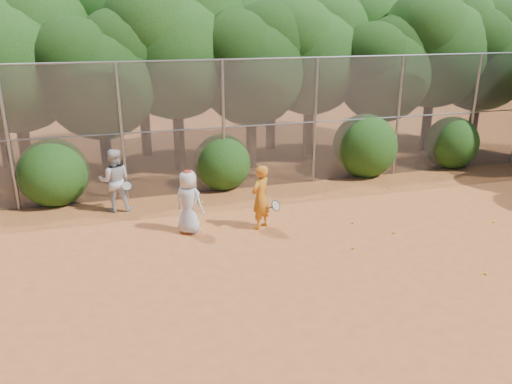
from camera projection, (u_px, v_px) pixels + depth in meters
name	position (u px, v px, depth m)	size (l,w,h in m)	color
ground	(334.00, 274.00, 10.63)	(80.00, 80.00, 0.00)	#AA5726
fence_back	(251.00, 124.00, 15.34)	(20.05, 0.09, 4.03)	gray
tree_1	(12.00, 52.00, 15.13)	(4.64, 4.03, 6.35)	black
tree_2	(100.00, 71.00, 15.34)	(3.99, 3.47, 5.47)	black
tree_3	(176.00, 41.00, 16.66)	(4.89, 4.26, 6.70)	black
tree_4	(252.00, 61.00, 16.98)	(4.19, 3.64, 5.73)	black
tree_5	(312.00, 49.00, 18.28)	(4.51, 3.92, 6.17)	black
tree_6	(385.00, 66.00, 18.22)	(3.86, 3.36, 5.29)	black
tree_7	(437.00, 41.00, 19.17)	(4.77, 4.14, 6.53)	black
tree_8	(484.00, 53.00, 19.58)	(4.25, 3.70, 5.82)	black
tree_10	(140.00, 32.00, 18.31)	(5.15, 4.48, 7.06)	black
tree_11	(272.00, 44.00, 19.42)	(4.64, 4.03, 6.35)	black
tree_12	(369.00, 33.00, 21.05)	(5.02, 4.37, 6.88)	black
bush_0	(53.00, 170.00, 14.40)	(2.00, 2.00, 2.00)	#184010
bush_1	(222.00, 160.00, 15.76)	(1.80, 1.80, 1.80)	#184010
bush_2	(365.00, 143.00, 17.03)	(2.20, 2.20, 2.20)	#184010
bush_3	(452.00, 140.00, 18.01)	(1.90, 1.90, 1.90)	#184010
player_yellow	(261.00, 197.00, 12.66)	(0.89, 0.70, 1.68)	orange
player_teen	(189.00, 202.00, 12.41)	(0.93, 0.92, 1.65)	silver
player_white	(115.00, 180.00, 13.80)	(0.93, 0.78, 1.78)	silver
ball_0	(394.00, 232.00, 12.57)	(0.07, 0.07, 0.07)	gold
ball_1	(353.00, 223.00, 13.17)	(0.07, 0.07, 0.07)	gold
ball_2	(486.00, 273.00, 10.56)	(0.07, 0.07, 0.07)	gold
ball_3	(494.00, 222.00, 13.23)	(0.07, 0.07, 0.07)	gold
ball_4	(353.00, 248.00, 11.73)	(0.07, 0.07, 0.07)	gold
ball_5	(390.00, 188.00, 15.80)	(0.07, 0.07, 0.07)	gold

